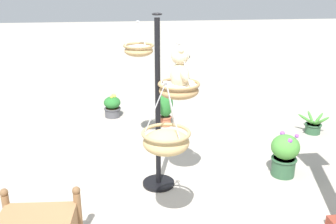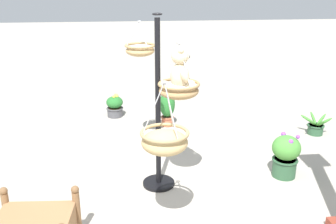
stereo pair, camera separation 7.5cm
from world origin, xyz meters
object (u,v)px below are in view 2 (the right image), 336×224
at_px(teddy_bear, 181,71).
at_px(hanging_basket_right_low, 165,141).
at_px(potted_plant_flowering_red, 316,127).
at_px(potted_plant_tall_leafy, 115,106).
at_px(hanging_basket_with_teddy, 179,89).
at_px(hanging_basket_left_high, 140,49).
at_px(potted_plant_bushy_green, 167,107).
at_px(display_pole_central, 158,138).
at_px(potted_plant_fern_front, 286,155).

relative_size(teddy_bear, hanging_basket_right_low, 0.70).
relative_size(potted_plant_flowering_red, potted_plant_tall_leafy, 1.19).
xyz_separation_m(hanging_basket_right_low, potted_plant_flowering_red, (-2.56, 3.01, -1.00)).
relative_size(hanging_basket_with_teddy, hanging_basket_left_high, 1.29).
height_order(potted_plant_flowering_red, potted_plant_bushy_green, potted_plant_bushy_green).
distance_m(hanging_basket_right_low, potted_plant_flowering_red, 4.07).
relative_size(teddy_bear, potted_plant_tall_leafy, 1.14).
distance_m(hanging_basket_left_high, potted_plant_flowering_red, 3.54).
distance_m(teddy_bear, potted_plant_tall_leafy, 3.43).
xyz_separation_m(hanging_basket_left_high, potted_plant_tall_leafy, (-1.60, -0.50, -1.45)).
bearing_deg(display_pole_central, potted_plant_flowering_red, 116.68).
relative_size(potted_plant_fern_front, potted_plant_flowering_red, 1.16).
xyz_separation_m(hanging_basket_left_high, hanging_basket_right_low, (2.27, 0.17, -0.54)).
distance_m(display_pole_central, teddy_bear, 0.99).
bearing_deg(potted_plant_flowering_red, teddy_bear, -58.69).
bearing_deg(display_pole_central, hanging_basket_with_teddy, 59.04).
distance_m(hanging_basket_right_low, potted_plant_bushy_green, 3.36).
bearing_deg(potted_plant_tall_leafy, potted_plant_bushy_green, 58.83).
distance_m(teddy_bear, potted_plant_flowering_red, 3.53).
relative_size(display_pole_central, teddy_bear, 4.31).
xyz_separation_m(potted_plant_fern_front, potted_plant_flowering_red, (-1.44, 1.17, -0.20)).
xyz_separation_m(hanging_basket_with_teddy, potted_plant_tall_leafy, (-2.97, -0.93, -1.20)).
bearing_deg(potted_plant_fern_front, hanging_basket_left_high, -119.95).
height_order(potted_plant_fern_front, potted_plant_tall_leafy, potted_plant_fern_front).
relative_size(hanging_basket_right_low, potted_plant_flowering_red, 1.37).
relative_size(display_pole_central, potted_plant_fern_front, 3.55).
bearing_deg(display_pole_central, potted_plant_tall_leafy, -166.34).
xyz_separation_m(hanging_basket_left_high, potted_plant_fern_front, (1.15, 2.00, -1.34)).
height_order(hanging_basket_left_high, potted_plant_tall_leafy, hanging_basket_left_high).
bearing_deg(potted_plant_tall_leafy, display_pole_central, 13.66).
bearing_deg(potted_plant_bushy_green, display_pole_central, -8.71).
bearing_deg(potted_plant_tall_leafy, teddy_bear, 17.92).
relative_size(display_pole_central, potted_plant_bushy_green, 3.35).
distance_m(hanging_basket_with_teddy, potted_plant_tall_leafy, 3.33).
bearing_deg(potted_plant_tall_leafy, hanging_basket_with_teddy, 17.49).
height_order(hanging_basket_with_teddy, teddy_bear, hanging_basket_with_teddy).
xyz_separation_m(hanging_basket_right_low, potted_plant_fern_front, (-1.12, 1.84, -0.80)).
bearing_deg(hanging_basket_right_low, potted_plant_bushy_green, 173.91).
height_order(hanging_basket_with_teddy, hanging_basket_right_low, hanging_basket_with_teddy).
bearing_deg(potted_plant_fern_front, potted_plant_bushy_green, -145.15).
bearing_deg(potted_plant_tall_leafy, hanging_basket_right_low, 9.87).
distance_m(hanging_basket_left_high, hanging_basket_right_low, 2.34).
relative_size(hanging_basket_with_teddy, potted_plant_flowering_red, 1.23).
xyz_separation_m(teddy_bear, potted_plant_fern_front, (-0.21, 1.55, -1.32)).
bearing_deg(potted_plant_bushy_green, potted_plant_flowering_red, 75.39).
distance_m(hanging_basket_with_teddy, potted_plant_bushy_green, 2.57).
relative_size(potted_plant_fern_front, potted_plant_bushy_green, 0.94).
xyz_separation_m(teddy_bear, hanging_basket_right_low, (0.91, -0.29, -0.52)).
bearing_deg(hanging_basket_with_teddy, potted_plant_flowering_red, 121.08).
bearing_deg(potted_plant_bushy_green, potted_plant_tall_leafy, -121.17).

